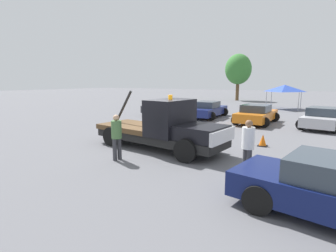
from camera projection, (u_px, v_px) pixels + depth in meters
The scene contains 11 objects.
ground_plane at pixel (158, 148), 11.65m from camera, with size 160.00×160.00×0.00m, color slate.
tow_truck at pixel (165, 129), 11.26m from camera, with size 6.41×2.76×2.51m.
person_near_truck at pixel (248, 143), 8.20m from camera, with size 0.39×0.39×1.77m.
person_at_hood at pixel (117, 134), 9.77m from camera, with size 0.38×0.38×1.73m.
parked_car_charcoal at pixel (164, 107), 23.69m from camera, with size 2.79×4.44×1.34m.
parked_car_navy at pixel (208, 110), 21.44m from camera, with size 2.52×4.72×1.34m.
parked_car_orange at pixel (256, 114), 18.41m from camera, with size 2.69×4.60×1.34m.
parked_car_silver at pixel (323, 118), 16.53m from camera, with size 2.93×4.82×1.34m.
canopy_tent_blue at pixel (285, 88), 27.76m from camera, with size 3.13×3.13×2.57m.
tree_left at pixel (238, 69), 39.89m from camera, with size 3.95×3.95×7.05m.
traffic_cone at pixel (263, 141), 12.00m from camera, with size 0.40×0.40×0.55m.
Camera 1 is at (6.12, -9.52, 2.95)m, focal length 28.00 mm.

